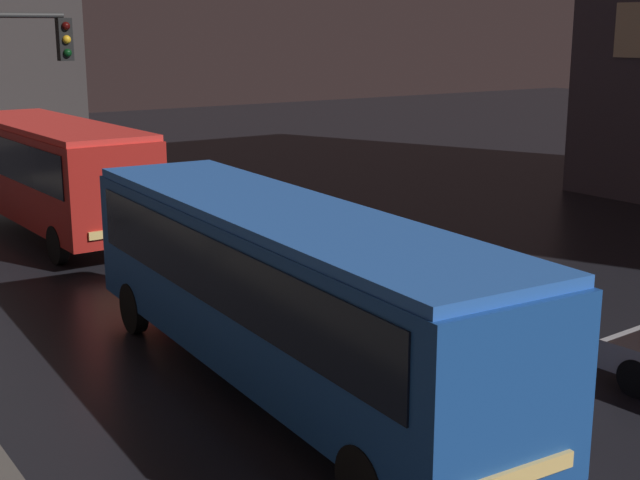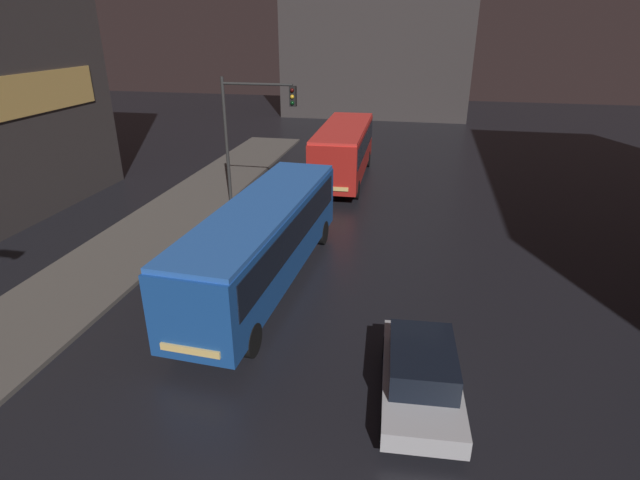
{
  "view_description": "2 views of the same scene",
  "coord_description": "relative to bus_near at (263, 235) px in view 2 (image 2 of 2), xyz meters",
  "views": [
    {
      "loc": [
        -9.74,
        -1.22,
        5.89
      ],
      "look_at": [
        0.55,
        13.93,
        1.5
      ],
      "focal_mm": 50.0,
      "sensor_mm": 36.0,
      "label": 1
    },
    {
      "loc": [
        2.7,
        -4.64,
        8.7
      ],
      "look_at": [
        -0.79,
        12.14,
        1.22
      ],
      "focal_mm": 28.0,
      "sensor_mm": 36.0,
      "label": 2
    }
  ],
  "objects": [
    {
      "name": "sidewalk_left",
      "position": [
        -6.52,
        -0.57,
        -1.84
      ],
      "size": [
        4.0,
        48.0,
        0.15
      ],
      "color": "#56514C",
      "rests_on": "ground"
    },
    {
      "name": "bus_near",
      "position": [
        0.0,
        0.0,
        0.0
      ],
      "size": [
        2.97,
        11.08,
        3.11
      ],
      "rotation": [
        0.0,
        0.0,
        3.09
      ],
      "color": "#194793",
      "rests_on": "ground"
    },
    {
      "name": "bus_far",
      "position": [
        0.63,
        13.48,
        0.09
      ],
      "size": [
        2.86,
        9.59,
        3.25
      ],
      "rotation": [
        0.0,
        0.0,
        3.17
      ],
      "color": "#AD1E19",
      "rests_on": "ground"
    },
    {
      "name": "car_taxi",
      "position": [
        5.6,
        -4.91,
        -1.16
      ],
      "size": [
        2.17,
        4.54,
        1.48
      ],
      "rotation": [
        0.0,
        0.0,
        3.21
      ],
      "color": "#B7B7BC",
      "rests_on": "ground"
    },
    {
      "name": "traffic_light_main",
      "position": [
        -2.97,
        7.49,
        2.45
      ],
      "size": [
        3.62,
        0.35,
        6.43
      ],
      "color": "#2D2D2D",
      "rests_on": "ground"
    }
  ]
}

